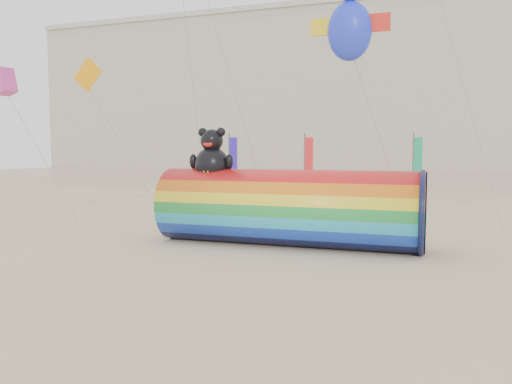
% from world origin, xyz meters
% --- Properties ---
extents(ground, '(160.00, 160.00, 0.00)m').
position_xyz_m(ground, '(0.00, 0.00, 0.00)').
color(ground, '#CCB58C').
rests_on(ground, ground).
extents(hotel_building, '(60.40, 15.40, 20.60)m').
position_xyz_m(hotel_building, '(-12.00, 45.95, 10.31)').
color(hotel_building, '#B7AD99').
rests_on(hotel_building, ground).
extents(windsock_assembly, '(11.01, 3.35, 5.08)m').
position_xyz_m(windsock_assembly, '(1.19, 3.53, 1.68)').
color(windsock_assembly, red).
rests_on(windsock_assembly, ground).
extents(festival_banners, '(12.60, 3.87, 5.20)m').
position_xyz_m(festival_banners, '(-0.41, 17.12, 2.64)').
color(festival_banners, '#59595E').
rests_on(festival_banners, ground).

